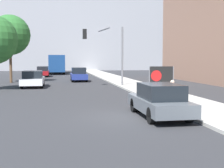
# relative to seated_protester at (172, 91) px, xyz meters

# --- Properties ---
(ground_plane) EXTENTS (160.00, 160.00, 0.00)m
(ground_plane) POSITION_rel_seated_protester_xyz_m (-2.54, -2.71, -0.80)
(ground_plane) COLOR #303033
(sidewalk_curb) EXTENTS (3.29, 90.00, 0.13)m
(sidewalk_curb) POSITION_rel_seated_protester_xyz_m (1.04, 12.29, -0.73)
(sidewalk_curb) COLOR #B7B2A8
(sidewalk_curb) RESTS_ON ground_plane
(building_backdrop_far) EXTENTS (52.00, 12.00, 31.33)m
(building_backdrop_far) POSITION_rel_seated_protester_xyz_m (-4.54, 59.74, 14.87)
(building_backdrop_far) COLOR #99999E
(building_backdrop_far) RESTS_ON ground_plane
(seated_protester) EXTENTS (0.95, 0.77, 1.23)m
(seated_protester) POSITION_rel_seated_protester_xyz_m (0.00, 0.00, 0.00)
(seated_protester) COLOR #474C56
(seated_protester) RESTS_ON sidewalk_curb
(protest_banner) EXTENTS (1.69, 0.06, 1.85)m
(protest_banner) POSITION_rel_seated_protester_xyz_m (0.81, 4.19, 0.31)
(protest_banner) COLOR slate
(protest_banner) RESTS_ON sidewalk_curb
(traffic_light_pole) EXTENTS (3.63, 3.40, 5.19)m
(traffic_light_pole) POSITION_rel_seated_protester_xyz_m (-1.54, 11.82, 2.90)
(traffic_light_pole) COLOR slate
(traffic_light_pole) RESTS_ON sidewalk_curb
(parked_car_curbside) EXTENTS (1.72, 4.39, 1.41)m
(parked_car_curbside) POSITION_rel_seated_protester_xyz_m (-1.64, -2.84, -0.09)
(parked_car_curbside) COLOR #565B60
(parked_car_curbside) RESTS_ON ground_plane
(car_on_road_nearest) EXTENTS (1.85, 4.60, 1.45)m
(car_on_road_nearest) POSITION_rel_seated_protester_xyz_m (-8.06, 12.84, -0.07)
(car_on_road_nearest) COLOR silver
(car_on_road_nearest) RESTS_ON ground_plane
(car_on_road_midblock) EXTENTS (1.73, 4.14, 1.55)m
(car_on_road_midblock) POSITION_rel_seated_protester_xyz_m (-3.60, 19.46, -0.04)
(car_on_road_midblock) COLOR navy
(car_on_road_midblock) RESTS_ON ground_plane
(car_on_road_distant) EXTENTS (1.70, 4.65, 1.47)m
(car_on_road_distant) POSITION_rel_seated_protester_xyz_m (-8.03, 29.97, -0.07)
(car_on_road_distant) COLOR maroon
(car_on_road_distant) RESTS_ON ground_plane
(city_bus_on_road) EXTENTS (2.59, 11.73, 3.15)m
(city_bus_on_road) POSITION_rel_seated_protester_xyz_m (-6.08, 39.87, 1.02)
(city_bus_on_road) COLOR navy
(city_bus_on_road) RESTS_ON ground_plane
(street_tree_midblock) EXTENTS (4.19, 4.19, 7.07)m
(street_tree_midblock) POSITION_rel_seated_protester_xyz_m (-10.76, 18.68, 4.17)
(street_tree_midblock) COLOR brown
(street_tree_midblock) RESTS_ON ground_plane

